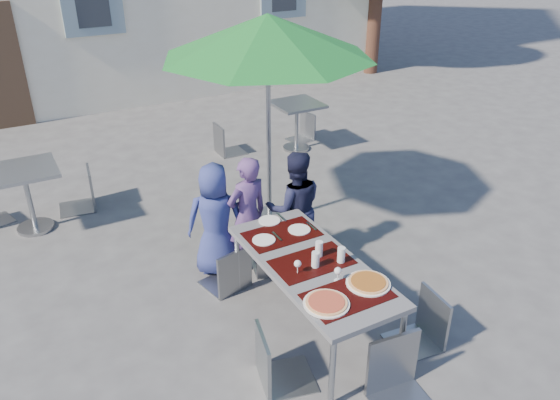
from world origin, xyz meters
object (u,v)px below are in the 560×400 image
child_0 (215,220)px  chair_2 (312,234)px  pizza_near_left (326,303)px  child_1 (248,215)px  chair_3 (275,328)px  cafe_table_1 (297,117)px  patio_umbrella (268,38)px  chair_0 (228,244)px  pizza_near_right (368,283)px  bg_chair_r_1 (304,111)px  bg_chair_r_0 (79,166)px  chair_5 (405,338)px  chair_1 (272,230)px  cafe_table_0 (26,186)px  child_2 (295,208)px  bg_chair_l_1 (224,121)px  dining_table (312,267)px  chair_4 (428,292)px

child_0 → chair_2: 1.03m
pizza_near_left → child_1: bearing=85.0°
chair_3 → cafe_table_1: chair_3 is taller
child_0 → cafe_table_1: child_0 is taller
patio_umbrella → chair_0: bearing=-134.6°
pizza_near_right → bg_chair_r_1: bearing=64.6°
chair_2 → patio_umbrella: (0.14, 1.22, 1.79)m
child_0 → child_1: (0.32, -0.13, 0.03)m
chair_3 → bg_chair_r_1: size_ratio=1.13×
patio_umbrella → bg_chair_r_0: bearing=141.7°
pizza_near_right → chair_5: chair_5 is taller
child_0 → chair_1: 0.61m
pizza_near_left → bg_chair_r_1: bg_chair_r_1 is taller
chair_0 → child_1: bearing=35.7°
chair_3 → cafe_table_0: bearing=111.2°
pizza_near_right → child_2: (0.22, 1.60, -0.11)m
bg_chair_r_1 → bg_chair_l_1: bearing=178.1°
chair_2 → cafe_table_0: (-2.50, 2.49, 0.08)m
cafe_table_0 → pizza_near_right: bearing=-58.8°
pizza_near_right → chair_3: size_ratio=0.38×
pizza_near_right → child_1: 1.72m
child_0 → bg_chair_l_1: child_0 is taller
chair_0 → chair_2: chair_0 is taller
child_1 → chair_1: 0.31m
pizza_near_left → cafe_table_0: bearing=115.6°
pizza_near_left → bg_chair_r_1: bearing=60.7°
dining_table → child_0: 1.38m
pizza_near_right → chair_2: bearing=79.4°
child_1 → chair_0: 0.44m
child_1 → bg_chair_r_1: child_1 is taller
chair_0 → cafe_table_0: size_ratio=1.15×
child_1 → bg_chair_r_0: 2.68m
chair_4 → pizza_near_right: bearing=166.3°
pizza_near_right → chair_1: (-0.11, 1.50, -0.24)m
child_0 → chair_1: size_ratio=1.39×
child_2 → patio_umbrella: 1.87m
bg_chair_r_0 → bg_chair_r_1: bearing=11.1°
dining_table → chair_2: size_ratio=2.11×
pizza_near_left → bg_chair_r_1: size_ratio=0.43×
pizza_near_right → child_2: 1.62m
chair_1 → bg_chair_r_1: (2.38, 3.29, -0.02)m
dining_table → chair_4: size_ratio=1.95×
patio_umbrella → cafe_table_1: 3.05m
dining_table → cafe_table_1: bearing=61.3°
chair_4 → patio_umbrella: patio_umbrella is taller
bg_chair_r_1 → pizza_near_left: bearing=-119.3°
cafe_table_0 → bg_chair_r_0: size_ratio=0.80×
pizza_near_left → chair_3: (-0.39, 0.13, -0.19)m
bg_chair_r_0 → bg_chair_l_1: bg_chair_r_0 is taller
child_0 → child_2: 0.87m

